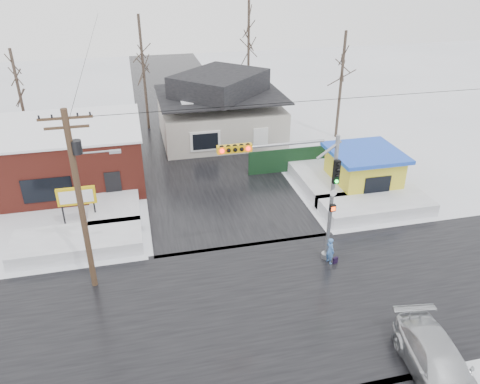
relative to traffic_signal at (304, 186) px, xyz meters
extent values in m
plane|color=white|center=(-2.43, -2.97, -4.54)|extent=(120.00, 120.00, 0.00)
cube|color=black|center=(-2.43, -2.97, -4.53)|extent=(10.00, 120.00, 0.02)
cube|color=black|center=(-2.43, -2.97, -4.53)|extent=(120.00, 10.00, 0.02)
cube|color=white|center=(-11.43, 4.03, -4.14)|extent=(7.00, 3.00, 0.80)
cube|color=white|center=(6.57, 4.03, -4.14)|extent=(7.00, 3.00, 0.80)
cube|color=white|center=(-9.43, 9.03, -4.14)|extent=(3.00, 8.00, 0.80)
cube|color=white|center=(4.57, 9.03, -4.14)|extent=(3.00, 8.00, 0.80)
cylinder|color=gray|center=(1.57, 0.03, -1.04)|extent=(0.20, 0.20, 7.00)
cylinder|color=gray|center=(1.57, 0.03, -4.39)|extent=(0.50, 0.50, 0.30)
cylinder|color=gray|center=(-1.43, 0.03, 2.26)|extent=(4.60, 0.14, 0.14)
cube|color=gold|center=(-3.43, 0.03, 2.26)|extent=(1.60, 0.28, 0.35)
sphere|color=#FF0C0C|center=(-4.03, -0.13, 2.26)|extent=(0.20, 0.20, 0.20)
sphere|color=#FF0C0C|center=(-2.83, -0.13, 2.26)|extent=(0.20, 0.20, 0.20)
cube|color=black|center=(1.57, -0.17, 0.66)|extent=(0.30, 0.22, 1.20)
sphere|color=#0CE533|center=(1.57, -0.31, 0.21)|extent=(0.18, 0.18, 0.18)
cube|color=black|center=(1.57, -0.17, -1.34)|extent=(0.30, 0.20, 0.35)
cylinder|color=#382619|center=(-10.43, 0.53, -0.04)|extent=(0.28, 0.28, 9.00)
cube|color=#382619|center=(-10.43, 0.53, 4.06)|extent=(2.20, 0.10, 0.10)
cube|color=#382619|center=(-10.43, 0.53, 3.66)|extent=(1.80, 0.10, 0.10)
cylinder|color=black|center=(-10.18, 0.53, 2.76)|extent=(0.44, 0.44, 0.60)
cylinder|color=gray|center=(-9.53, 0.53, 2.46)|extent=(1.80, 0.08, 0.08)
cube|color=gray|center=(-8.63, 0.53, 2.41)|extent=(0.50, 0.22, 0.12)
cube|color=maroon|center=(-13.43, 13.03, -2.54)|extent=(12.00, 8.00, 4.00)
cube|color=white|center=(-13.43, 13.03, -0.49)|extent=(12.20, 8.20, 0.15)
cube|color=black|center=(-13.43, 9.01, -3.14)|extent=(3.00, 0.08, 1.60)
cube|color=black|center=(-9.43, 9.01, -3.44)|extent=(1.00, 0.08, 2.20)
cylinder|color=black|center=(-12.33, 6.53, -3.64)|extent=(0.10, 0.10, 1.80)
cylinder|color=black|center=(-10.53, 6.53, -3.64)|extent=(0.10, 0.10, 1.80)
cube|color=gold|center=(-11.43, 6.53, -2.54)|extent=(2.20, 0.18, 1.10)
cube|color=white|center=(-11.43, 6.42, -2.54)|extent=(1.90, 0.02, 0.80)
cube|color=#BAB3A8|center=(-0.43, 19.03, -3.04)|extent=(10.00, 8.00, 3.00)
cube|color=black|center=(-0.43, 19.03, -0.64)|extent=(10.40, 8.40, 0.12)
pyramid|color=black|center=(-0.43, 19.03, 0.32)|extent=(9.00, 7.00, 1.80)
cube|color=maroon|center=(2.77, 20.03, 0.36)|extent=(0.70, 0.70, 1.40)
cube|color=white|center=(-2.43, 14.98, -3.14)|extent=(2.40, 0.12, 1.60)
cube|color=yellow|center=(7.07, 7.03, -3.24)|extent=(4.00, 4.00, 2.60)
cube|color=blue|center=(7.07, 7.03, -1.79)|extent=(4.60, 4.60, 0.25)
cube|color=black|center=(7.07, 5.00, -3.24)|extent=(1.80, 0.06, 1.20)
cube|color=black|center=(4.07, 11.03, -3.64)|extent=(8.00, 0.12, 1.80)
cylinder|color=#332821|center=(-6.43, 23.03, 0.46)|extent=(0.24, 0.24, 10.00)
cylinder|color=#332821|center=(3.57, 25.03, 1.46)|extent=(0.24, 0.24, 12.00)
cylinder|color=#332821|center=(9.57, 17.03, -0.04)|extent=(0.24, 0.24, 9.00)
cylinder|color=#332821|center=(-16.43, 21.03, -0.54)|extent=(0.24, 0.24, 8.00)
imported|color=#4273BA|center=(1.57, -0.41, -3.79)|extent=(0.47, 0.61, 1.50)
imported|color=#B8BBC0|center=(2.58, -8.39, -3.79)|extent=(2.80, 5.41, 1.50)
cube|color=black|center=(1.86, -0.54, -4.36)|extent=(0.30, 0.22, 0.35)
camera|label=1|loc=(-7.68, -19.02, 10.21)|focal=35.00mm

